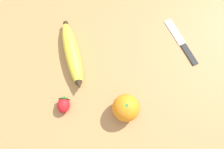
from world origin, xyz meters
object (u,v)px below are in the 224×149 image
object	(u,v)px
banana	(72,54)
strawberry	(64,104)
orange	(126,108)
paring_knife	(182,43)

from	to	relation	value
banana	strawberry	xyz separation A→B (m)	(0.12, 0.07, -0.00)
banana	strawberry	size ratio (longest dim) A/B	3.35
orange	strawberry	size ratio (longest dim) A/B	1.27
orange	paring_knife	world-z (taller)	orange
strawberry	banana	bearing A→B (deg)	-4.02
banana	strawberry	world-z (taller)	banana
strawberry	paring_knife	world-z (taller)	strawberry
paring_knife	orange	bearing A→B (deg)	-156.97
orange	paring_knife	distance (m)	0.26
banana	orange	bearing A→B (deg)	28.72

